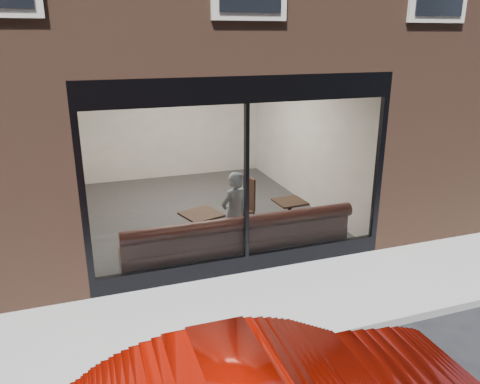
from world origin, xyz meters
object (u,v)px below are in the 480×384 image
object	(u,v)px
person	(234,215)
cafe_table_right	(290,202)
banquette	(238,249)
cafe_chair_right	(242,211)
cafe_table_left	(201,214)

from	to	relation	value
person	cafe_table_right	xyz separation A→B (m)	(1.26, 0.38, -0.04)
banquette	cafe_chair_right	bearing A→B (deg)	68.36
cafe_table_left	cafe_chair_right	bearing A→B (deg)	44.35
banquette	cafe_table_right	size ratio (longest dim) A/B	7.27
banquette	cafe_table_left	xyz separation A→B (m)	(-0.50, 0.55, 0.52)
banquette	cafe_chair_right	size ratio (longest dim) A/B	10.43
banquette	person	size ratio (longest dim) A/B	2.57
cafe_table_left	cafe_chair_right	xyz separation A→B (m)	(1.17, 1.15, -0.50)
cafe_table_left	banquette	bearing A→B (deg)	-47.69
cafe_table_left	cafe_chair_right	size ratio (longest dim) A/B	1.63
person	cafe_table_left	distance (m)	0.59
cafe_table_left	cafe_table_right	size ratio (longest dim) A/B	1.13
cafe_table_left	cafe_table_right	bearing A→B (deg)	2.93
banquette	cafe_table_right	world-z (taller)	cafe_table_right
person	cafe_chair_right	distance (m)	1.67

